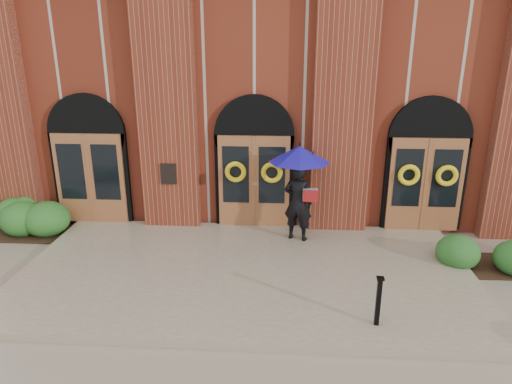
# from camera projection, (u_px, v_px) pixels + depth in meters

# --- Properties ---
(ground) EXTENTS (90.00, 90.00, 0.00)m
(ground) POSITION_uv_depth(u_px,v_px,m) (246.00, 278.00, 10.09)
(ground) COLOR gray
(ground) RESTS_ON ground
(landing) EXTENTS (10.00, 5.30, 0.15)m
(landing) POSITION_uv_depth(u_px,v_px,m) (246.00, 272.00, 10.20)
(landing) COLOR gray
(landing) RESTS_ON ground
(church_building) EXTENTS (16.20, 12.53, 7.00)m
(church_building) POSITION_uv_depth(u_px,v_px,m) (265.00, 82.00, 17.29)
(church_building) COLOR maroon
(church_building) RESTS_ON ground
(man_with_umbrella) EXTENTS (1.91, 1.91, 2.43)m
(man_with_umbrella) POSITION_uv_depth(u_px,v_px,m) (299.00, 175.00, 11.20)
(man_with_umbrella) COLOR black
(man_with_umbrella) RESTS_ON landing
(metal_post) EXTENTS (0.13, 0.13, 0.95)m
(metal_post) POSITION_uv_depth(u_px,v_px,m) (378.00, 300.00, 8.04)
(metal_post) COLOR black
(metal_post) RESTS_ON landing
(hedge_wall_left) EXTENTS (3.37, 1.35, 0.87)m
(hedge_wall_left) POSITION_uv_depth(u_px,v_px,m) (4.00, 216.00, 12.45)
(hedge_wall_left) COLOR #23551C
(hedge_wall_left) RESTS_ON ground
(hedge_wall_right) EXTENTS (2.84, 1.14, 0.73)m
(hedge_wall_right) POSITION_uv_depth(u_px,v_px,m) (509.00, 253.00, 10.47)
(hedge_wall_right) COLOR #22511C
(hedge_wall_right) RESTS_ON ground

